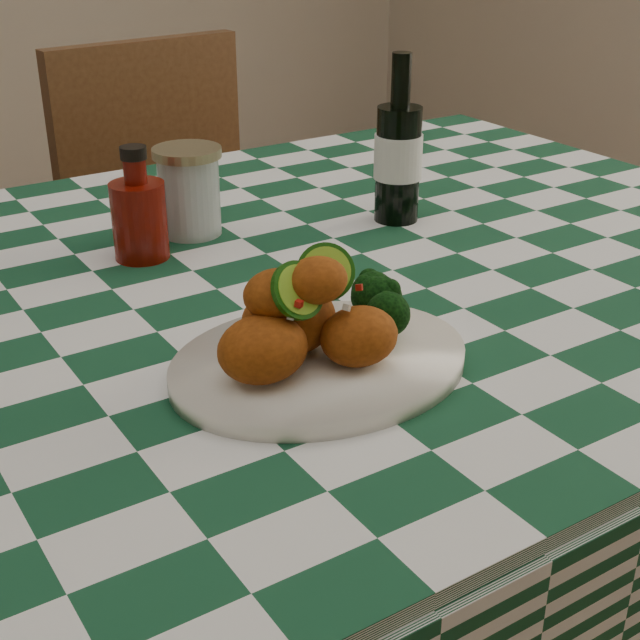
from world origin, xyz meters
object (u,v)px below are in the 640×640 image
beer_bottle (399,139)px  wooden_chair_right (204,282)px  ketchup_bottle (138,203)px  dining_table (232,555)px  plate (320,363)px  mason_jar (189,191)px  fried_chicken_pile (312,309)px

beer_bottle → wooden_chair_right: (-0.01, 0.62, -0.43)m
ketchup_bottle → dining_table: bearing=-76.5°
dining_table → ketchup_bottle: bearing=103.5°
plate → mason_jar: (0.06, 0.41, 0.05)m
mason_jar → fried_chicken_pile: bearing=-99.7°
plate → fried_chicken_pile: fried_chicken_pile is taller
mason_jar → dining_table: bearing=-106.9°
dining_table → ketchup_bottle: ketchup_bottle is taller
plate → ketchup_bottle: 0.37m
dining_table → mason_jar: bearing=73.1°
fried_chicken_pile → ketchup_bottle: ketchup_bottle is taller
mason_jar → plate: bearing=-98.4°
wooden_chair_right → fried_chicken_pile: bearing=-114.5°
mason_jar → wooden_chair_right: 0.69m
dining_table → wooden_chair_right: wooden_chair_right is taller
ketchup_bottle → beer_bottle: bearing=-9.5°
dining_table → beer_bottle: beer_bottle is taller
fried_chicken_pile → ketchup_bottle: 0.37m
plate → ketchup_bottle: ketchup_bottle is taller
dining_table → ketchup_bottle: 0.49m
mason_jar → wooden_chair_right: size_ratio=0.13×
fried_chicken_pile → ketchup_bottle: bearing=92.9°
plate → wooden_chair_right: size_ratio=0.32×
mason_jar → beer_bottle: 0.29m
plate → beer_bottle: bearing=43.5°
dining_table → plate: plate is taller
plate → beer_bottle: beer_bottle is taller
dining_table → ketchup_bottle: size_ratio=11.74×
beer_bottle → wooden_chair_right: size_ratio=0.24×
beer_bottle → plate: bearing=-136.5°
fried_chicken_pile → wooden_chair_right: (0.32, 0.93, -0.39)m
fried_chicken_pile → ketchup_bottle: (-0.02, 0.37, 0.00)m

